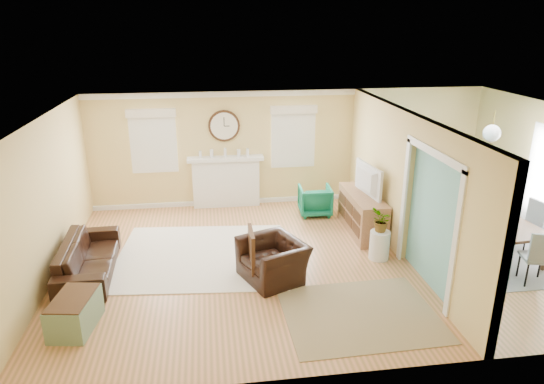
# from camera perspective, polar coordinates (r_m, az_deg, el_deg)

# --- Properties ---
(floor) EXTENTS (9.00, 9.00, 0.00)m
(floor) POSITION_cam_1_polar(r_m,az_deg,el_deg) (8.84, 5.46, -7.76)
(floor) COLOR olive
(floor) RESTS_ON ground
(wall_back) EXTENTS (9.00, 0.02, 2.60)m
(wall_back) POSITION_cam_1_polar(r_m,az_deg,el_deg) (11.14, 2.18, 5.27)
(wall_back) COLOR #E2C076
(wall_back) RESTS_ON ground
(wall_front) EXTENTS (9.00, 0.02, 2.60)m
(wall_front) POSITION_cam_1_polar(r_m,az_deg,el_deg) (5.70, 12.78, -9.68)
(wall_front) COLOR #E2C076
(wall_front) RESTS_ON ground
(wall_left) EXTENTS (0.02, 6.00, 2.60)m
(wall_left) POSITION_cam_1_polar(r_m,az_deg,el_deg) (8.52, -25.19, -1.17)
(wall_left) COLOR #E2C076
(wall_left) RESTS_ON ground
(ceiling) EXTENTS (9.00, 6.00, 0.02)m
(ceiling) POSITION_cam_1_polar(r_m,az_deg,el_deg) (8.00, 6.06, 9.05)
(ceiling) COLOR white
(ceiling) RESTS_ON wall_back
(partition) EXTENTS (0.17, 6.00, 2.60)m
(partition) POSITION_cam_1_polar(r_m,az_deg,el_deg) (9.02, 14.72, 1.57)
(partition) COLOR #E2C076
(partition) RESTS_ON ground
(fireplace) EXTENTS (1.70, 0.30, 1.17)m
(fireplace) POSITION_cam_1_polar(r_m,az_deg,el_deg) (11.07, -5.43, 1.30)
(fireplace) COLOR white
(fireplace) RESTS_ON ground
(wall_clock) EXTENTS (0.70, 0.07, 0.70)m
(wall_clock) POSITION_cam_1_polar(r_m,az_deg,el_deg) (10.83, -5.66, 7.76)
(wall_clock) COLOR #462A1B
(wall_clock) RESTS_ON wall_back
(window_left) EXTENTS (1.05, 0.13, 1.42)m
(window_left) POSITION_cam_1_polar(r_m,az_deg,el_deg) (10.91, -13.83, 6.34)
(window_left) COLOR white
(window_left) RESTS_ON wall_back
(window_right) EXTENTS (1.05, 0.13, 1.42)m
(window_right) POSITION_cam_1_polar(r_m,az_deg,el_deg) (11.02, 2.51, 7.02)
(window_right) COLOR white
(window_right) RESTS_ON wall_back
(pendant) EXTENTS (0.30, 0.30, 0.55)m
(pendant) POSITION_cam_1_polar(r_m,az_deg,el_deg) (9.25, 24.44, 6.32)
(pendant) COLOR gold
(pendant) RESTS_ON ceiling
(rug_cream) EXTENTS (3.24, 2.88, 0.02)m
(rug_cream) POSITION_cam_1_polar(r_m,az_deg,el_deg) (8.97, -8.23, -7.39)
(rug_cream) COLOR beige
(rug_cream) RESTS_ON floor
(rug_jute) EXTENTS (2.23, 1.84, 0.01)m
(rug_jute) POSITION_cam_1_polar(r_m,az_deg,el_deg) (7.38, 10.29, -13.94)
(rug_jute) COLOR #947D56
(rug_jute) RESTS_ON floor
(rug_grey) EXTENTS (2.23, 2.79, 0.01)m
(rug_grey) POSITION_cam_1_polar(r_m,az_deg,el_deg) (9.91, 24.33, -6.35)
(rug_grey) COLOR gray
(rug_grey) RESTS_ON floor
(sofa) EXTENTS (0.90, 2.09, 0.60)m
(sofa) POSITION_cam_1_polar(r_m,az_deg,el_deg) (8.73, -20.79, -7.20)
(sofa) COLOR black
(sofa) RESTS_ON floor
(eames_chair) EXTENTS (1.23, 1.30, 0.67)m
(eames_chair) POSITION_cam_1_polar(r_m,az_deg,el_deg) (8.01, 0.11, -8.02)
(eames_chair) COLOR black
(eames_chair) RESTS_ON floor
(green_chair) EXTENTS (0.72, 0.74, 0.64)m
(green_chair) POSITION_cam_1_polar(r_m,az_deg,el_deg) (10.66, 5.08, -0.99)
(green_chair) COLOR #196246
(green_chair) RESTS_ON floor
(trunk) EXTENTS (0.63, 0.90, 0.48)m
(trunk) POSITION_cam_1_polar(r_m,az_deg,el_deg) (7.40, -22.20, -13.00)
(trunk) COLOR gray
(trunk) RESTS_ON floor
(credenza) EXTENTS (0.55, 1.63, 0.80)m
(credenza) POSITION_cam_1_polar(r_m,az_deg,el_deg) (9.87, 10.55, -2.46)
(credenza) COLOR #A5744C
(credenza) RESTS_ON floor
(tv) EXTENTS (0.28, 1.07, 0.61)m
(tv) POSITION_cam_1_polar(r_m,az_deg,el_deg) (9.63, 10.71, 1.42)
(tv) COLOR black
(tv) RESTS_ON credenza
(garden_stool) EXTENTS (0.36, 0.36, 0.52)m
(garden_stool) POSITION_cam_1_polar(r_m,az_deg,el_deg) (8.89, 12.53, -6.12)
(garden_stool) COLOR white
(garden_stool) RESTS_ON floor
(potted_plant) EXTENTS (0.47, 0.49, 0.43)m
(potted_plant) POSITION_cam_1_polar(r_m,az_deg,el_deg) (8.70, 12.75, -3.29)
(potted_plant) COLOR #337F33
(potted_plant) RESTS_ON garden_stool
(dining_table) EXTENTS (1.21, 1.95, 0.66)m
(dining_table) POSITION_cam_1_polar(r_m,az_deg,el_deg) (9.79, 24.59, -4.64)
(dining_table) COLOR #462A1B
(dining_table) RESTS_ON floor
(dining_chair_n) EXTENTS (0.48, 0.48, 0.88)m
(dining_chair_n) POSITION_cam_1_polar(r_m,az_deg,el_deg) (10.58, 21.39, -1.35)
(dining_chair_n) COLOR gray
(dining_chair_n) RESTS_ON floor
(dining_chair_s) EXTENTS (0.50, 0.50, 0.94)m
(dining_chair_s) POSITION_cam_1_polar(r_m,az_deg,el_deg) (8.87, 28.73, -6.18)
(dining_chair_s) COLOR gray
(dining_chair_s) RESTS_ON floor
(dining_chair_w) EXTENTS (0.48, 0.48, 0.94)m
(dining_chair_w) POSITION_cam_1_polar(r_m,az_deg,el_deg) (9.35, 21.95, -3.88)
(dining_chair_w) COLOR white
(dining_chair_w) RESTS_ON floor
(dining_chair_e) EXTENTS (0.48, 0.48, 0.92)m
(dining_chair_e) POSITION_cam_1_polar(r_m,az_deg,el_deg) (10.14, 27.89, -3.04)
(dining_chair_e) COLOR gray
(dining_chair_e) RESTS_ON floor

